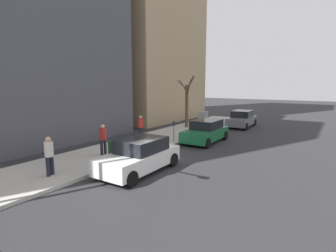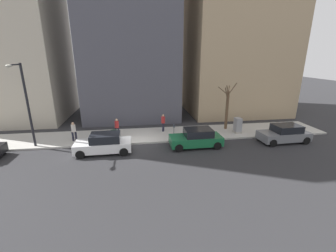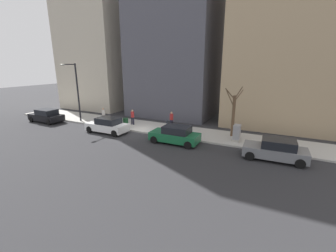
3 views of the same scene
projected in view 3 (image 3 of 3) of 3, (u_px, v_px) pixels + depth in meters
ground_plane at (136, 132)px, 22.43m from camera, size 120.00×120.00×0.00m
sidewalk at (146, 127)px, 24.13m from camera, size 4.00×36.00×0.15m
parked_car_grey at (276, 150)px, 15.77m from camera, size 2.05×4.26×1.52m
parked_car_green at (175, 135)px, 19.15m from camera, size 1.96×4.22×1.52m
parked_car_white at (108, 125)px, 22.17m from camera, size 1.96×4.22×1.52m
parked_car_black at (46, 116)px, 26.27m from camera, size 1.95×4.21×1.52m
parking_meter at (167, 126)px, 21.15m from camera, size 0.14×0.10×1.35m
utility_box at (237, 133)px, 19.22m from camera, size 0.83×0.61×1.43m
streetlamp at (75, 88)px, 25.10m from camera, size 1.97×0.32×6.50m
bare_tree at (233, 113)px, 20.24m from camera, size 2.13×1.55×4.58m
trash_bin at (126, 122)px, 23.85m from camera, size 0.56×0.56×0.90m
pedestrian_near_meter at (171, 119)px, 23.40m from camera, size 0.39×0.36×1.66m
pedestrian_midblock at (133, 116)px, 24.48m from camera, size 0.36×0.40×1.66m
pedestrian_far_corner at (104, 114)px, 25.48m from camera, size 0.36×0.39×1.66m
office_block_center at (178, 41)px, 29.32m from camera, size 10.56×10.56×19.08m
office_tower_right at (100, 12)px, 33.29m from camera, size 9.89×9.89×28.09m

